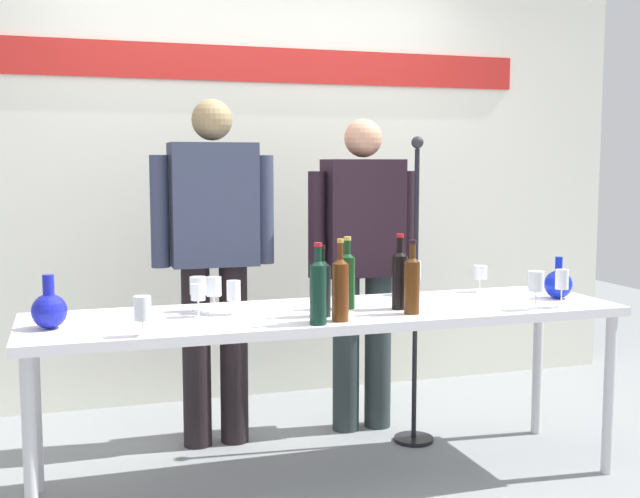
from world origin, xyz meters
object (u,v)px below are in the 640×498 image
object	(u,v)px
wine_bottle_3	(412,282)
wine_glass_left_0	(234,291)
wine_bottle_0	(340,287)
wine_glass_left_4	(198,286)
wine_glass_left_2	(142,309)
wine_glass_right_0	(480,273)
presenter_left	(214,250)
wine_glass_right_1	(562,281)
wine_glass_left_1	(214,287)
wine_glass_right_3	(536,282)
wine_glass_right_2	(414,271)
decanter_blue_left	(49,310)
decanter_blue_right	(558,284)
wine_bottle_2	(400,277)
wine_glass_left_3	(198,293)
microphone_stand	(415,342)
presenter_right	(363,255)
wine_bottle_1	(322,286)
display_table	(331,323)
wine_bottle_5	(318,289)
wine_bottle_4	(347,278)

from	to	relation	value
wine_bottle_3	wine_glass_left_0	bearing A→B (deg)	163.78
wine_bottle_0	wine_glass_left_4	size ratio (longest dim) A/B	2.23
wine_glass_left_2	wine_glass_right_0	bearing A→B (deg)	17.44
presenter_left	wine_bottle_0	size ratio (longest dim) A/B	5.14
wine_glass_left_4	wine_glass_right_1	xyz separation A→B (m)	(1.54, -0.39, 0.01)
wine_glass_left_1	wine_glass_right_3	xyz separation A→B (m)	(1.34, -0.35, 0.01)
presenter_left	wine_bottle_3	distance (m)	1.08
wine_glass_right_2	wine_bottle_3	bearing A→B (deg)	-115.27
wine_glass_left_0	wine_glass_left_2	distance (m)	0.51
decanter_blue_left	decanter_blue_right	world-z (taller)	decanter_blue_left
wine_bottle_3	wine_bottle_2	bearing A→B (deg)	92.87
wine_glass_right_2	wine_glass_right_3	world-z (taller)	wine_glass_right_3
wine_bottle_3	wine_glass_right_0	distance (m)	0.70
wine_glass_left_4	wine_glass_left_3	bearing A→B (deg)	-99.34
wine_glass_right_3	microphone_stand	xyz separation A→B (m)	(-0.28, 0.63, -0.38)
wine_bottle_0	wine_bottle_2	world-z (taller)	wine_bottle_0
wine_bottle_0	wine_bottle_3	world-z (taller)	wine_bottle_0
presenter_right	wine_bottle_1	bearing A→B (deg)	-121.46
decanter_blue_right	display_table	bearing A→B (deg)	177.99
wine_glass_left_0	wine_glass_right_2	size ratio (longest dim) A/B	0.89
wine_glass_right_0	wine_glass_right_1	bearing A→B (deg)	-74.70
wine_glass_left_3	wine_glass_left_4	bearing A→B (deg)	80.66
wine_glass_left_2	wine_bottle_5	bearing A→B (deg)	0.57
wine_bottle_2	wine_bottle_5	size ratio (longest dim) A/B	1.01
wine_bottle_5	wine_glass_left_2	bearing A→B (deg)	-179.43
presenter_right	wine_bottle_4	bearing A→B (deg)	-116.14
wine_bottle_0	wine_bottle_2	distance (m)	0.38
decanter_blue_right	wine_glass_left_0	size ratio (longest dim) A/B	1.36
decanter_blue_left	wine_glass_right_2	world-z (taller)	decanter_blue_left
wine_bottle_3	wine_bottle_5	world-z (taller)	wine_bottle_5
wine_glass_left_4	wine_glass_right_0	distance (m)	1.41
wine_glass_right_2	wine_glass_right_3	distance (m)	0.63
wine_glass_left_4	wine_bottle_2	bearing A→B (deg)	-14.41
wine_bottle_5	wine_glass_right_3	xyz separation A→B (m)	(0.99, 0.02, -0.02)
wine_bottle_4	wine_glass_left_4	distance (m)	0.64
wine_bottle_5	wine_glass_left_3	bearing A→B (deg)	144.45
wine_bottle_1	wine_glass_left_1	xyz separation A→B (m)	(-0.41, 0.21, -0.02)
wine_bottle_5	wine_glass_left_0	distance (m)	0.41
wine_glass_left_2	microphone_stand	world-z (taller)	microphone_stand
wine_bottle_0	wine_glass_left_3	xyz separation A→B (m)	(-0.53, 0.26, -0.04)
wine_bottle_3	wine_bottle_5	distance (m)	0.45
decanter_blue_left	wine_glass_left_4	size ratio (longest dim) A/B	1.41
presenter_left	wine_bottle_2	bearing A→B (deg)	-46.10
decanter_blue_right	microphone_stand	bearing A→B (deg)	143.37
wine_glass_left_4	wine_glass_left_0	bearing A→B (deg)	-44.21
wine_glass_left_1	wine_glass_right_0	xyz separation A→B (m)	(1.35, 0.16, -0.02)
wine_glass_left_3	wine_glass_left_4	distance (m)	0.13
decanter_blue_right	wine_bottle_4	bearing A→B (deg)	177.14
presenter_left	wine_glass_right_1	size ratio (longest dim) A/B	10.15
decanter_blue_right	presenter_left	distance (m)	1.66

